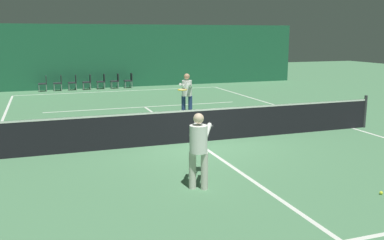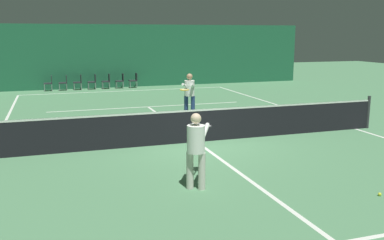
{
  "view_description": "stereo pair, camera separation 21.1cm",
  "coord_description": "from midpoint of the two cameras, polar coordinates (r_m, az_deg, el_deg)",
  "views": [
    {
      "loc": [
        -4.08,
        -11.2,
        3.04
      ],
      "look_at": [
        -0.5,
        -1.07,
        0.88
      ],
      "focal_mm": 40.0,
      "sensor_mm": 36.0,
      "label": 1
    },
    {
      "loc": [
        -3.88,
        -11.27,
        3.04
      ],
      "look_at": [
        -0.5,
        -1.07,
        0.88
      ],
      "focal_mm": 40.0,
      "sensor_mm": 36.0,
      "label": 2
    }
  ],
  "objects": [
    {
      "name": "courtside_chair_4",
      "position": [
        24.74,
        -12.15,
        5.19
      ],
      "size": [
        0.44,
        0.44,
        0.84
      ],
      "rotation": [
        0.0,
        0.0,
        -1.57
      ],
      "color": "#99999E",
      "rests_on": "ground"
    },
    {
      "name": "tennis_ball",
      "position": [
        9.1,
        23.29,
        -8.92
      ],
      "size": [
        0.07,
        0.07,
        0.07
      ],
      "color": "#D1DB33",
      "rests_on": "ground"
    },
    {
      "name": "courtside_chair_0",
      "position": [
        24.54,
        -19.38,
        4.75
      ],
      "size": [
        0.44,
        0.44,
        0.84
      ],
      "rotation": [
        0.0,
        0.0,
        -1.57
      ],
      "color": "#99999E",
      "rests_on": "ground"
    },
    {
      "name": "court_line_baseline_far",
      "position": [
        23.67,
        -9.65,
        3.83
      ],
      "size": [
        11.0,
        0.1,
        0.0
      ],
      "color": "silver",
      "rests_on": "ground"
    },
    {
      "name": "courtside_chair_2",
      "position": [
        24.59,
        -15.75,
        4.98
      ],
      "size": [
        0.44,
        0.44,
        0.84
      ],
      "rotation": [
        0.0,
        0.0,
        -1.57
      ],
      "color": "#99999E",
      "rests_on": "ground"
    },
    {
      "name": "court_line_sideline_right",
      "position": [
        15.01,
        20.25,
        -1.03
      ],
      "size": [
        0.1,
        23.8,
        0.0
      ],
      "color": "silver",
      "rests_on": "ground"
    },
    {
      "name": "player_far",
      "position": [
        15.84,
        -1.1,
        3.76
      ],
      "size": [
        0.94,
        1.34,
        1.62
      ],
      "rotation": [
        0.0,
        0.0,
        -2.06
      ],
      "color": "navy",
      "rests_on": "ground"
    },
    {
      "name": "backdrop_curtain",
      "position": [
        25.3,
        -10.51,
        8.37
      ],
      "size": [
        23.0,
        0.12,
        3.6
      ],
      "color": "#1E5B3D",
      "rests_on": "ground"
    },
    {
      "name": "ground_plane",
      "position": [
        12.3,
        0.03,
        -2.96
      ],
      "size": [
        60.0,
        60.0,
        0.0
      ],
      "primitive_type": "plane",
      "color": "#4C7F56"
    },
    {
      "name": "courtside_chair_1",
      "position": [
        24.55,
        -17.56,
        4.87
      ],
      "size": [
        0.44,
        0.44,
        0.84
      ],
      "rotation": [
        0.0,
        0.0,
        -1.57
      ],
      "color": "#99999E",
      "rests_on": "ground"
    },
    {
      "name": "court_line_service_far",
      "position": [
        18.33,
        -6.66,
        1.74
      ],
      "size": [
        8.25,
        0.1,
        0.0
      ],
      "color": "silver",
      "rests_on": "ground"
    },
    {
      "name": "courtside_chair_5",
      "position": [
        24.85,
        -10.36,
        5.28
      ],
      "size": [
        0.44,
        0.44,
        0.84
      ],
      "rotation": [
        0.0,
        0.0,
        -1.57
      ],
      "color": "#99999E",
      "rests_on": "ground"
    },
    {
      "name": "court_line_centre",
      "position": [
        12.3,
        0.03,
        -2.95
      ],
      "size": [
        0.1,
        12.8,
        0.0
      ],
      "color": "silver",
      "rests_on": "ground"
    },
    {
      "name": "tennis_net",
      "position": [
        12.18,
        0.03,
        -0.63
      ],
      "size": [
        12.0,
        0.1,
        1.07
      ],
      "color": "black",
      "rests_on": "ground"
    },
    {
      "name": "player_near",
      "position": [
        8.45,
        0.21,
        -3.32
      ],
      "size": [
        0.95,
        1.29,
        1.54
      ],
      "rotation": [
        0.0,
        0.0,
        1.04
      ],
      "color": "beige",
      "rests_on": "ground"
    },
    {
      "name": "courtside_chair_3",
      "position": [
        24.65,
        -13.94,
        5.08
      ],
      "size": [
        0.44,
        0.44,
        0.84
      ],
      "rotation": [
        0.0,
        0.0,
        -1.57
      ],
      "color": "#99999E",
      "rests_on": "ground"
    },
    {
      "name": "courtside_chair_6",
      "position": [
        24.98,
        -8.6,
        5.37
      ],
      "size": [
        0.44,
        0.44,
        0.84
      ],
      "rotation": [
        0.0,
        0.0,
        -1.57
      ],
      "color": "#99999E",
      "rests_on": "ground"
    }
  ]
}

